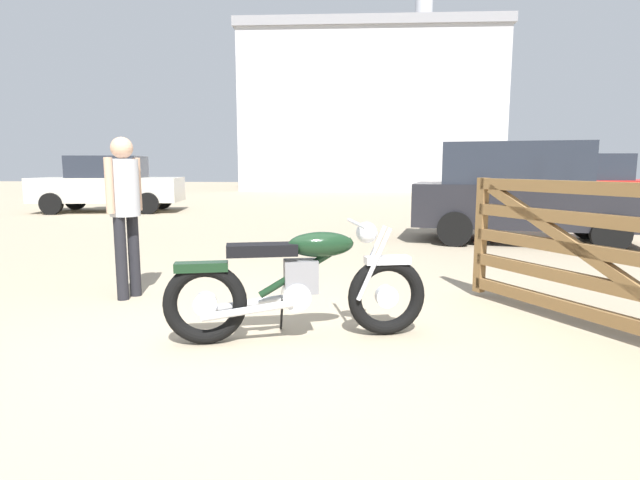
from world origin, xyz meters
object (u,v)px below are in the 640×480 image
silver_sedan_mid (578,187)px  vintage_motorcycle (300,284)px  bystander (125,201)px  white_estate_far (109,184)px  red_hatchback_near (521,192)px  timber_gate (617,251)px

silver_sedan_mid → vintage_motorcycle: bearing=59.0°
vintage_motorcycle → bystander: 2.32m
silver_sedan_mid → bystander: bearing=47.8°
vintage_motorcycle → white_estate_far: (-7.39, 10.78, 0.38)m
bystander → red_hatchback_near: size_ratio=0.40×
bystander → white_estate_far: (-5.42, 9.69, -0.18)m
silver_sedan_mid → red_hatchback_near: size_ratio=1.02×
timber_gate → bystander: bearing=47.5°
bystander → silver_sedan_mid: 11.62m
white_estate_far → timber_gate: bearing=-57.0°
timber_gate → silver_sedan_mid: bearing=-51.4°
silver_sedan_mid → white_estate_far: 13.17m
timber_gate → red_hatchback_near: bearing=-40.1°
vintage_motorcycle → white_estate_far: size_ratio=0.46×
vintage_motorcycle → timber_gate: timber_gate is taller
vintage_motorcycle → red_hatchback_near: red_hatchback_near is taller
white_estate_far → silver_sedan_mid: bearing=-14.6°
bystander → red_hatchback_near: 6.86m
red_hatchback_near → silver_sedan_mid: bearing=68.6°
silver_sedan_mid → red_hatchback_near: red_hatchback_near is taller
timber_gate → silver_sedan_mid: size_ratio=0.53×
timber_gate → silver_sedan_mid: silver_sedan_mid is taller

